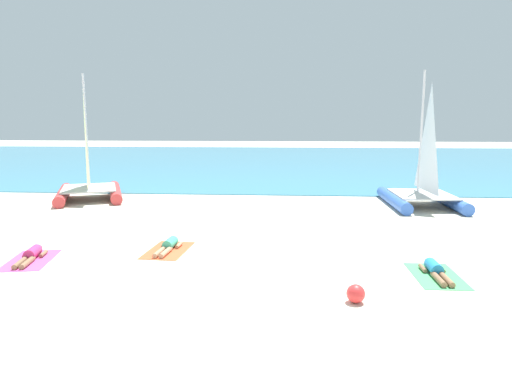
{
  "coord_description": "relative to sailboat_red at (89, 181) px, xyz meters",
  "views": [
    {
      "loc": [
        1.11,
        -10.57,
        3.74
      ],
      "look_at": [
        0.0,
        5.2,
        1.2
      ],
      "focal_mm": 31.35,
      "sensor_mm": 36.0,
      "label": 1
    }
  ],
  "objects": [
    {
      "name": "sunbather_right",
      "position": [
        13.09,
        -9.75,
        -0.75
      ],
      "size": [
        0.54,
        1.56,
        0.3
      ],
      "rotation": [
        0.0,
        0.0,
        -0.0
      ],
      "color": "#268CCC",
      "rests_on": "towel_right"
    },
    {
      "name": "sailboat_blue",
      "position": [
        15.34,
        -0.71,
        -0.0
      ],
      "size": [
        2.93,
        4.55,
        5.89
      ],
      "rotation": [
        0.0,
        0.0,
        0.01
      ],
      "color": "blue",
      "rests_on": "ground"
    },
    {
      "name": "ground_plane",
      "position": [
        8.34,
        0.09,
        -0.88
      ],
      "size": [
        120.0,
        120.0,
        0.0
      ],
      "primitive_type": "plane",
      "color": "beige"
    },
    {
      "name": "towel_middle",
      "position": [
        6.01,
        -8.14,
        -0.88
      ],
      "size": [
        1.23,
        1.97,
        0.01
      ],
      "primitive_type": "cube",
      "rotation": [
        0.0,
        0.0,
        -0.07
      ],
      "color": "#EA5933",
      "rests_on": "ground"
    },
    {
      "name": "sailboat_red",
      "position": [
        0.0,
        0.0,
        0.0
      ],
      "size": [
        4.43,
        5.3,
        5.92
      ],
      "rotation": [
        0.0,
        0.0,
        0.4
      ],
      "color": "#CC3838",
      "rests_on": "ground"
    },
    {
      "name": "towel_left",
      "position": [
        2.54,
        -9.32,
        -0.88
      ],
      "size": [
        1.43,
        2.07,
        0.01
      ],
      "primitive_type": "cube",
      "rotation": [
        0.0,
        0.0,
        0.19
      ],
      "color": "#D84C99",
      "rests_on": "ground"
    },
    {
      "name": "beach_ball",
      "position": [
        10.89,
        -11.57,
        -0.69
      ],
      "size": [
        0.39,
        0.39,
        0.39
      ],
      "primitive_type": "sphere",
      "color": "red",
      "rests_on": "ground"
    },
    {
      "name": "ocean_water",
      "position": [
        8.34,
        21.64,
        -0.86
      ],
      "size": [
        120.0,
        40.0,
        0.05
      ],
      "primitive_type": "cube",
      "color": "teal",
      "rests_on": "ground"
    },
    {
      "name": "sunbather_middle",
      "position": [
        6.01,
        -8.07,
        -0.75
      ],
      "size": [
        0.57,
        1.57,
        0.3
      ],
      "rotation": [
        0.0,
        0.0,
        -0.07
      ],
      "color": "#3FB28C",
      "rests_on": "towel_middle"
    },
    {
      "name": "towel_right",
      "position": [
        13.09,
        -9.81,
        -0.88
      ],
      "size": [
        1.11,
        1.91,
        0.01
      ],
      "primitive_type": "cube",
      "rotation": [
        0.0,
        0.0,
        -0.0
      ],
      "color": "#4CB266",
      "rests_on": "ground"
    },
    {
      "name": "sunbather_left",
      "position": [
        2.53,
        -9.25,
        -0.75
      ],
      "size": [
        0.69,
        1.56,
        0.3
      ],
      "rotation": [
        0.0,
        0.0,
        0.19
      ],
      "color": "#D83372",
      "rests_on": "towel_left"
    }
  ]
}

